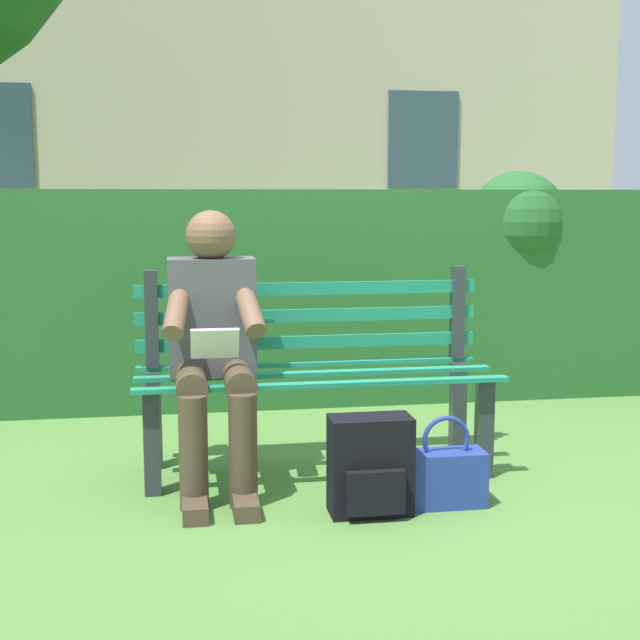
% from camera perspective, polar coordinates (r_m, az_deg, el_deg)
% --- Properties ---
extents(ground, '(60.00, 60.00, 0.00)m').
position_cam_1_polar(ground, '(4.09, -0.23, -9.88)').
color(ground, '#517F38').
extents(park_bench, '(1.63, 0.54, 0.93)m').
position_cam_1_polar(park_bench, '(4.06, -0.43, -3.24)').
color(park_bench, '#2D3338').
rests_on(park_bench, ground).
extents(person_seated, '(0.44, 0.73, 1.20)m').
position_cam_1_polar(person_seated, '(3.80, -6.96, -1.36)').
color(person_seated, '#4C4C51').
rests_on(person_seated, ground).
extents(hedge_backdrop, '(6.49, 0.77, 1.42)m').
position_cam_1_polar(hedge_backdrop, '(5.42, -6.94, 1.85)').
color(hedge_backdrop, '#265B28').
rests_on(hedge_backdrop, ground).
extents(building_facade, '(10.34, 2.90, 7.00)m').
position_cam_1_polar(building_facade, '(12.48, -7.23, 18.37)').
color(building_facade, '#BCAD93').
rests_on(building_facade, ground).
extents(backpack, '(0.33, 0.24, 0.40)m').
position_cam_1_polar(backpack, '(3.54, 3.31, -9.52)').
color(backpack, black).
rests_on(backpack, ground).
extents(handbag, '(0.32, 0.15, 0.38)m').
position_cam_1_polar(handbag, '(3.68, 8.18, -10.02)').
color(handbag, navy).
rests_on(handbag, ground).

